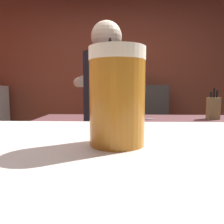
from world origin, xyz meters
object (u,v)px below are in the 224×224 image
at_px(bartender, 107,119).
at_px(mixing_bowl, 101,115).
at_px(bottle_soy, 136,80).
at_px(pint_glass_far, 117,97).
at_px(chefs_knife, 140,119).
at_px(bottle_olive_oil, 130,79).
at_px(knife_block, 213,108).

height_order(bartender, mixing_bowl, bartender).
height_order(mixing_bowl, bottle_soy, bottle_soy).
distance_m(pint_glass_far, bottle_soy, 3.00).
xyz_separation_m(chefs_knife, bottle_olive_oil, (-0.04, 1.33, 0.43)).
distance_m(bartender, bottle_olive_oil, 1.79).
bearing_deg(knife_block, mixing_bowl, 174.13).
relative_size(knife_block, chefs_knife, 1.20).
bearing_deg(chefs_knife, pint_glass_far, -91.23).
distance_m(chefs_knife, pint_glass_far, 1.69).
bearing_deg(pint_glass_far, bottle_soy, 85.60).
xyz_separation_m(bartender, knife_block, (0.96, 0.44, 0.05)).
bearing_deg(bartender, pint_glass_far, 166.80).
xyz_separation_m(pint_glass_far, bottle_soy, (0.23, 2.99, 0.15)).
bearing_deg(knife_block, bartender, -155.37).
bearing_deg(mixing_bowl, chefs_knife, -20.92).
distance_m(knife_block, pint_glass_far, 1.91).
bearing_deg(mixing_bowl, bottle_olive_oil, 74.31).
bearing_deg(chefs_knife, bottle_soy, 92.90).
relative_size(knife_block, pint_glass_far, 2.14).
relative_size(knife_block, bottle_olive_oil, 1.13).
relative_size(pint_glass_far, bottle_olive_oil, 0.53).
height_order(bartender, bottle_olive_oil, bartender).
xyz_separation_m(knife_block, pint_glass_far, (-0.86, -1.70, 0.16)).
distance_m(knife_block, bottle_olive_oil, 1.52).
bearing_deg(bottle_olive_oil, bartender, -97.92).
distance_m(knife_block, bottle_soy, 1.47).
height_order(bartender, chefs_knife, bartender).
bearing_deg(bottle_soy, knife_block, -64.02).
height_order(pint_glass_far, bottle_olive_oil, bottle_olive_oil).
bearing_deg(bartender, bottle_olive_oil, -25.55).
distance_m(mixing_bowl, chefs_knife, 0.40).
relative_size(pint_glass_far, bottle_soy, 0.63).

